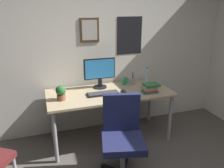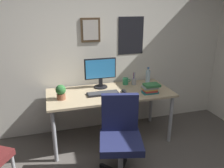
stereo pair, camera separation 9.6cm
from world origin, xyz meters
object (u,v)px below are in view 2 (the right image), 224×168
Objects in this scene: office_chair at (120,133)px; water_bottle at (148,77)px; monitor at (100,72)px; book_stack_left at (150,88)px; potted_plant at (61,92)px; computer_mouse at (124,91)px; keyboard at (103,93)px; coffee_mug_near at (126,81)px; pen_cup at (134,81)px.

water_bottle reaches higher than office_chair.
monitor reaches higher than book_stack_left.
potted_plant is at bearing -168.29° from water_bottle.
water_bottle is at bearing 11.71° from potted_plant.
keyboard is at bearing 178.83° from computer_mouse.
book_stack_left reaches higher than coffee_mug_near.
water_bottle is at bearing 51.25° from office_chair.
book_stack_left is at bearing -22.36° from computer_mouse.
coffee_mug_near is at bearing 158.71° from pen_cup.
coffee_mug_near is 0.61× the size of pen_cup.
office_chair reaches higher than keyboard.
book_stack_left is (0.08, -0.40, 0.02)m from pen_cup.
book_stack_left is at bearing -35.45° from monitor.
office_chair is 1.09m from coffee_mug_near.
coffee_mug_near is (0.43, 0.30, 0.04)m from keyboard.
office_chair is at bearing -87.32° from keyboard.
monitor is 3.76× the size of coffee_mug_near.
office_chair reaches higher than computer_mouse.
book_stack_left is (1.19, -0.13, -0.03)m from potted_plant.
potted_plant is at bearing -162.22° from coffee_mug_near.
computer_mouse is at bearing -151.00° from water_bottle.
coffee_mug_near is 0.63× the size of potted_plant.
coffee_mug_near is at bearing 66.57° from computer_mouse.
computer_mouse is 0.90× the size of coffee_mug_near.
pen_cup is (1.11, 0.27, -0.05)m from potted_plant.
water_bottle is (0.75, 0.94, 0.32)m from office_chair.
potted_plant is at bearing 131.77° from office_chair.
computer_mouse is at bearing 68.11° from office_chair.
potted_plant reaches higher than keyboard.
water_bottle reaches higher than pen_cup.
book_stack_left is (0.20, -0.45, 0.02)m from coffee_mug_near.
keyboard is 2.15× the size of pen_cup.
coffee_mug_near is 1.04m from potted_plant.
computer_mouse is 0.56m from water_bottle.
keyboard is 0.83m from water_bottle.
keyboard is at bearing 1.66° from potted_plant.
office_chair reaches higher than coffee_mug_near.
office_chair is at bearing -119.19° from pen_cup.
office_chair is 8.64× the size of computer_mouse.
office_chair is 4.75× the size of pen_cup.
office_chair is 1.10m from pen_cup.
computer_mouse is at bearing 157.64° from book_stack_left.
computer_mouse is (0.27, 0.67, 0.23)m from office_chair.
potted_plant reaches higher than coffee_mug_near.
monitor is at bearing 89.72° from office_chair.
potted_plant is (-0.56, -0.02, 0.09)m from keyboard.
coffee_mug_near is at bearing 114.34° from book_stack_left.
pen_cup is at bearing 60.81° from office_chair.
pen_cup is (-0.23, -0.01, -0.05)m from water_bottle.
keyboard is at bearing -97.31° from monitor.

